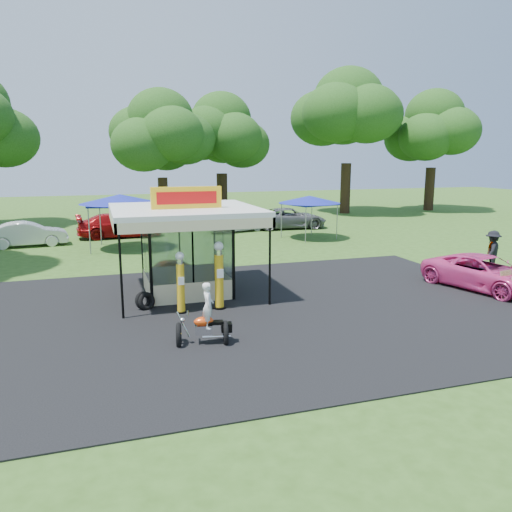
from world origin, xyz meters
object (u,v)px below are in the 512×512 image
Objects in this scene: bg_car_c at (236,222)px; tent_east at (309,200)px; gas_station_kiosk at (186,249)px; bg_car_a at (28,234)px; gas_pump_left at (181,284)px; spectator_east_a at (492,251)px; motorcycle at (206,320)px; gas_pump_right at (219,277)px; tent_west at (120,199)px; pink_sedan at (485,273)px; a_frame_sign at (511,286)px; kiosk_car at (178,269)px; bg_car_d at (290,218)px; spectator_east_b at (491,252)px; bg_car_b at (120,225)px.

tent_east reaches higher than bg_car_c.
bg_car_a is (-7.18, 13.30, -1.05)m from gas_station_kiosk.
spectator_east_a is (14.91, 2.06, -0.07)m from gas_pump_left.
bg_car_a is at bearing 120.25° from motorcycle.
tent_west reaches higher than gas_pump_right.
pink_sedan is 24.86m from bg_car_a.
gas_station_kiosk is at bearing 145.64° from a_frame_sign.
kiosk_car is at bearing -138.84° from tent_east.
gas_pump_right is 10.77m from a_frame_sign.
gas_station_kiosk reaches higher than bg_car_d.
spectator_east_b is at bearing -128.13° from bg_car_a.
bg_car_d is 13.55m from tent_west.
tent_west is at bearing 12.49° from kiosk_car.
gas_pump_right is 3.35m from motorcycle.
tent_east is at bearing 47.61° from gas_station_kiosk.
pink_sedan is 1.09× the size of tent_west.
tent_west is at bearing 119.42° from pink_sedan.
bg_car_a is 17.41m from tent_east.
gas_pump_left is (-0.63, -2.50, -0.75)m from gas_station_kiosk.
spectator_east_b is 16.27m from bg_car_d.
tent_east reaches higher than gas_pump_left.
kiosk_car is 12.67m from pink_sedan.
pink_sedan reaches higher than kiosk_car.
spectator_east_a is (13.56, 2.00, -0.20)m from gas_pump_right.
bg_car_d is (17.70, 2.44, 0.03)m from bg_car_a.
pink_sedan is (11.51, -5.29, 0.21)m from kiosk_car.
gas_pump_right is at bearing -160.08° from bg_car_a.
spectator_east_b is 0.35× the size of tent_west.
kiosk_car is 13.22m from bg_car_a.
gas_pump_right is at bearing -23.18° from spectator_east_b.
spectator_east_b reaches higher than bg_car_a.
kiosk_car is at bearing -41.70° from spectator_east_b.
bg_car_b is 12.64m from tent_east.
spectator_east_b is 0.40× the size of tent_east.
pink_sedan is (11.92, 2.48, -0.05)m from motorcycle.
a_frame_sign is 13.19m from kiosk_car.
gas_pump_right is at bearing 80.52° from motorcycle.
spectator_east_a is 0.58m from spectator_east_b.
a_frame_sign is at bearing 20.96° from spectator_east_b.
a_frame_sign is 20.55m from bg_car_c.
bg_car_d is 1.37× the size of tent_east.
spectator_east_b is 0.36× the size of bg_car_a.
tent_west reaches higher than a_frame_sign.
tent_east reaches higher than gas_pump_right.
gas_station_kiosk is at bearing 96.29° from motorcycle.
bg_car_b reaches higher than bg_car_a.
a_frame_sign is 0.28× the size of tent_east.
a_frame_sign is 0.39× the size of kiosk_car.
spectator_east_a is 0.48× the size of tent_east.
gas_station_kiosk reaches higher than tent_west.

